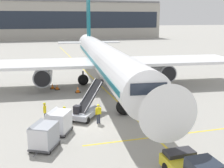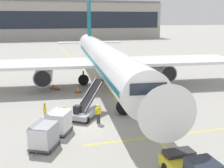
% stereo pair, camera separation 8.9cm
% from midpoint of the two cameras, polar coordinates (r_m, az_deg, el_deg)
% --- Properties ---
extents(ground_plane, '(600.00, 600.00, 0.00)m').
position_cam_midpoint_polar(ground_plane, '(24.74, -4.30, -8.08)').
color(ground_plane, '#9E9B93').
extents(parked_airplane, '(36.61, 46.02, 15.43)m').
position_cam_midpoint_polar(parked_airplane, '(37.59, -1.49, 5.10)').
color(parked_airplane, white).
rests_on(parked_airplane, ground).
extents(belt_loader, '(4.10, 5.03, 3.04)m').
position_cam_midpoint_polar(belt_loader, '(26.23, -5.05, -4.83)').
color(belt_loader, '#A3A8B2').
rests_on(belt_loader, ground).
extents(baggage_cart_lead, '(2.36, 2.77, 1.91)m').
position_cam_midpoint_polar(baggage_cart_lead, '(22.95, -10.60, -7.33)').
color(baggage_cart_lead, '#515156').
rests_on(baggage_cart_lead, ground).
extents(baggage_cart_second, '(2.36, 2.77, 1.91)m').
position_cam_midpoint_polar(baggage_cart_second, '(20.60, -13.54, -9.92)').
color(baggage_cart_second, '#515156').
rests_on(baggage_cart_second, ground).
extents(ground_crew_by_loader, '(0.56, 0.32, 1.74)m').
position_cam_midpoint_polar(ground_crew_by_loader, '(24.58, -2.66, -5.72)').
color(ground_crew_by_loader, '#333847').
rests_on(ground_crew_by_loader, ground).
extents(ground_crew_by_carts, '(0.29, 0.57, 1.74)m').
position_cam_midpoint_polar(ground_crew_by_carts, '(25.70, -13.24, -5.23)').
color(ground_crew_by_carts, '#333847').
rests_on(ground_crew_by_carts, ground).
extents(ground_crew_marshaller, '(0.53, 0.38, 1.74)m').
position_cam_midpoint_polar(ground_crew_marshaller, '(24.32, -9.42, -6.11)').
color(ground_crew_marshaller, black).
rests_on(ground_crew_marshaller, ground).
extents(safety_cone_engine_keepout, '(0.66, 0.66, 0.75)m').
position_cam_midpoint_polar(safety_cone_engine_keepout, '(35.02, -6.75, -1.12)').
color(safety_cone_engine_keepout, black).
rests_on(safety_cone_engine_keepout, ground).
extents(safety_cone_wingtip, '(0.61, 0.61, 0.70)m').
position_cam_midpoint_polar(safety_cone_wingtip, '(36.87, -10.83, -0.58)').
color(safety_cone_wingtip, black).
rests_on(safety_cone_wingtip, ground).
extents(safety_cone_nose_mark, '(0.59, 0.59, 0.67)m').
position_cam_midpoint_polar(safety_cone_nose_mark, '(37.46, -11.72, -0.43)').
color(safety_cone_nose_mark, black).
rests_on(safety_cone_nose_mark, ground).
extents(apron_guidance_line_lead_in, '(0.20, 110.00, 0.01)m').
position_cam_midpoint_polar(apron_guidance_line_lead_in, '(37.36, -1.76, -0.70)').
color(apron_guidance_line_lead_in, yellow).
rests_on(apron_guidance_line_lead_in, ground).
extents(apron_guidance_line_stop_bar, '(12.00, 0.20, 0.01)m').
position_cam_midpoint_polar(apron_guidance_line_stop_bar, '(22.58, 9.53, -10.36)').
color(apron_guidance_line_stop_bar, yellow).
rests_on(apron_guidance_line_stop_bar, ground).
extents(terminal_building, '(95.06, 15.55, 16.07)m').
position_cam_midpoint_polar(terminal_building, '(128.04, -11.96, 12.44)').
color(terminal_building, '#A8A399').
rests_on(terminal_building, ground).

